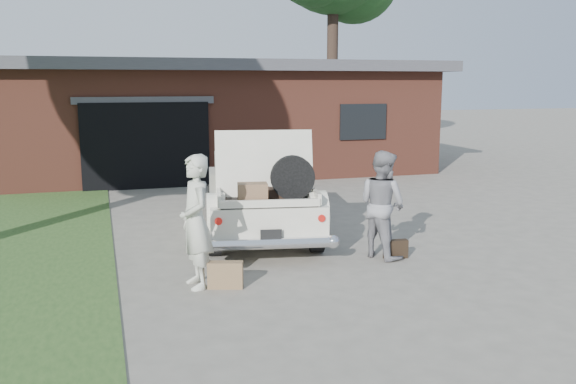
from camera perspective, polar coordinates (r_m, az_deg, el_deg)
name	(u,v)px	position (r m, az deg, el deg)	size (l,w,h in m)	color
ground	(300,275)	(8.72, 1.18, -7.81)	(90.00, 90.00, 0.00)	gray
house	(217,115)	(19.69, -6.69, 7.18)	(12.80, 7.80, 3.30)	brown
sedan	(258,193)	(11.14, -2.82, -0.13)	(2.60, 4.99, 1.95)	beige
woman_left	(196,222)	(8.11, -8.63, -2.77)	(0.65, 0.43, 1.78)	beige
woman_right	(382,204)	(9.54, 8.80, -1.14)	(0.81, 0.63, 1.67)	gray
suitcase_left	(225,275)	(8.20, -5.88, -7.73)	(0.47, 0.15, 0.36)	olive
suitcase_right	(396,249)	(9.64, 10.05, -5.28)	(0.38, 0.12, 0.29)	black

